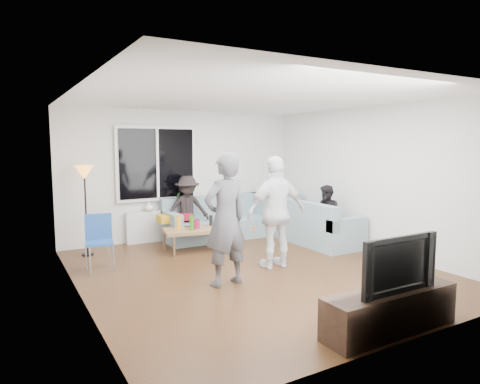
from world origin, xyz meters
TOP-DOWN VIEW (x-y plane):
  - floor at (0.00, 0.00)m, footprint 5.00×5.50m
  - ceiling at (0.00, 0.00)m, footprint 5.00×5.50m
  - wall_back at (0.00, 2.77)m, footprint 5.00×0.04m
  - wall_front at (0.00, -2.77)m, footprint 5.00×0.04m
  - wall_left at (-2.52, 0.00)m, footprint 0.04×5.50m
  - wall_right at (2.52, 0.00)m, footprint 0.04×5.50m
  - window_frame at (-0.60, 2.69)m, footprint 1.62×0.06m
  - window_glass at (-0.60, 2.65)m, footprint 1.50×0.02m
  - window_mullion at (-0.60, 2.64)m, footprint 0.05×0.03m
  - radiator at (-0.60, 2.65)m, footprint 1.30×0.12m
  - potted_plant at (-0.23, 2.62)m, footprint 0.22×0.19m
  - vase at (-0.80, 2.62)m, footprint 0.21×0.21m
  - sofa_back_section at (0.58, 2.27)m, footprint 2.30×0.85m
  - sofa_right_section at (2.02, 1.01)m, footprint 2.00×0.85m
  - sofa_corner at (1.96, 2.27)m, footprint 0.85×0.85m
  - cushion_yellow at (-0.54, 2.25)m, footprint 0.39×0.33m
  - cushion_red at (-0.21, 2.33)m, footprint 0.42×0.38m
  - coffee_table at (-0.28, 1.61)m, footprint 1.19×0.79m
  - pitcher at (-0.26, 1.61)m, footprint 0.17×0.17m
  - side_chair at (-2.05, 1.16)m, footprint 0.46×0.46m
  - floor_lamp at (-2.05, 2.21)m, footprint 0.32×0.32m
  - player_left at (-0.68, -0.36)m, footprint 0.72×0.52m
  - player_right at (0.41, -0.01)m, footprint 1.04×0.45m
  - spectator_right at (2.02, 0.66)m, footprint 0.50×0.61m
  - spectator_back at (-0.12, 2.30)m, footprint 0.91×0.62m
  - tv_console at (0.12, -2.50)m, footprint 1.60×0.40m
  - television at (0.12, -2.50)m, footprint 1.02×0.13m
  - bottle_e at (0.11, 1.72)m, footprint 0.07×0.07m
  - bottle_b at (-0.39, 1.49)m, footprint 0.08×0.08m
  - bottle_a at (-0.56, 1.68)m, footprint 0.07×0.07m

SIDE VIEW (x-z plane):
  - floor at x=0.00m, z-range -0.04..0.00m
  - coffee_table at x=-0.28m, z-range 0.00..0.40m
  - tv_console at x=0.12m, z-range 0.00..0.44m
  - radiator at x=-0.60m, z-range 0.00..0.62m
  - sofa_back_section at x=0.58m, z-range 0.00..0.85m
  - sofa_right_section at x=2.02m, z-range 0.00..0.85m
  - sofa_corner at x=1.96m, z-range 0.00..0.85m
  - side_chair at x=-2.05m, z-range 0.00..0.86m
  - pitcher at x=-0.26m, z-range 0.40..0.57m
  - bottle_e at x=0.11m, z-range 0.40..0.60m
  - cushion_yellow at x=-0.54m, z-range 0.44..0.58m
  - cushion_red at x=-0.21m, z-range 0.45..0.57m
  - bottle_a at x=-0.56m, z-range 0.40..0.65m
  - bottle_b at x=-0.39m, z-range 0.40..0.67m
  - spectator_right at x=2.02m, z-range 0.00..1.16m
  - spectator_back at x=-0.12m, z-range 0.00..1.31m
  - vase at x=-0.80m, z-range 0.62..0.81m
  - television at x=0.12m, z-range 0.44..1.03m
  - floor_lamp at x=-2.05m, z-range 0.00..1.56m
  - potted_plant at x=-0.23m, z-range 0.62..0.96m
  - player_right at x=0.41m, z-range 0.00..1.75m
  - player_left at x=-0.68m, z-range 0.00..1.83m
  - wall_back at x=0.00m, z-range 0.00..2.60m
  - wall_front at x=0.00m, z-range 0.00..2.60m
  - wall_left at x=-2.52m, z-range 0.00..2.60m
  - wall_right at x=2.52m, z-range 0.00..2.60m
  - window_frame at x=-0.60m, z-range 0.81..2.29m
  - window_glass at x=-0.60m, z-range 0.88..2.23m
  - window_mullion at x=-0.60m, z-range 0.88..2.23m
  - ceiling at x=0.00m, z-range 2.60..2.64m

